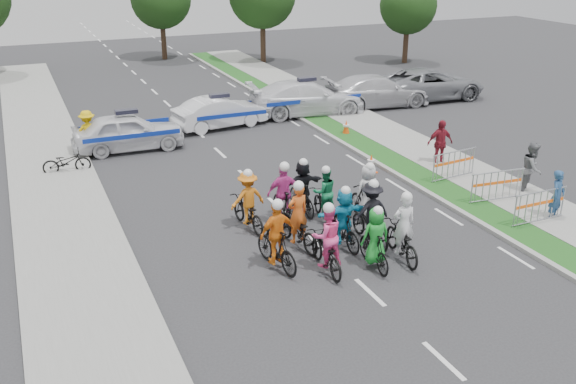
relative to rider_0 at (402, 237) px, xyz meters
name	(u,v)px	position (x,y,z in m)	size (l,w,h in m)	color
ground	(370,292)	(-1.69, -1.23, -0.66)	(90.00, 90.00, 0.00)	#28282B
curb_right	(425,191)	(3.41, 3.77, -0.60)	(0.20, 60.00, 0.12)	gray
grass_strip	(442,188)	(4.11, 3.77, -0.60)	(1.20, 60.00, 0.11)	#1B4D18
sidewalk_right	(483,181)	(5.91, 3.77, -0.59)	(2.40, 60.00, 0.13)	gray
sidewalk_left	(73,253)	(-8.19, 3.77, -0.59)	(3.00, 60.00, 0.13)	gray
rider_0	(402,237)	(0.00, 0.00, 0.00)	(0.96, 2.03, 2.00)	black
rider_1	(375,243)	(-0.94, -0.13, 0.05)	(0.79, 1.74, 1.80)	black
rider_2	(326,246)	(-2.19, 0.21, 0.07)	(0.87, 1.98, 1.97)	black
rider_3	(277,242)	(-3.31, 0.86, 0.11)	(1.07, 1.98, 2.01)	black
rider_4	(370,219)	(-0.30, 1.18, 0.10)	(1.10, 1.94, 1.98)	black
rider_5	(343,222)	(-1.13, 1.26, 0.13)	(1.52, 1.81, 1.88)	black
rider_6	(297,225)	(-2.30, 1.79, 0.01)	(1.00, 2.07, 2.03)	black
rider_7	(367,198)	(0.41, 2.58, 0.09)	(0.83, 1.85, 1.92)	black
rider_8	(324,200)	(-0.79, 3.13, 0.02)	(0.83, 1.84, 1.81)	black
rider_9	(283,201)	(-2.06, 3.32, 0.13)	(1.06, 1.99, 2.06)	black
rider_10	(248,206)	(-3.14, 3.51, 0.09)	(1.13, 1.95, 1.92)	black
rider_11	(302,190)	(-1.18, 3.89, 0.13)	(1.49, 1.78, 1.86)	black
police_car_0	(128,132)	(-4.97, 12.66, 0.11)	(1.81, 4.50, 1.53)	silver
police_car_1	(220,112)	(-0.51, 14.33, 0.05)	(1.50, 4.29, 1.41)	silver
police_car_2	(307,98)	(4.11, 14.85, 0.18)	(2.35, 5.77, 1.68)	silver
civilian_sedan	(377,91)	(8.10, 14.86, 0.15)	(2.26, 5.57, 1.62)	silver
civilian_suv	(429,84)	(11.50, 15.08, 0.17)	(2.76, 5.98, 1.66)	gray
spectator_0	(557,196)	(5.75, 0.27, 0.16)	(0.59, 0.39, 1.63)	navy
spectator_1	(532,168)	(6.65, 2.32, 0.25)	(0.88, 0.69, 1.81)	slate
spectator_2	(440,143)	(5.52, 5.93, 0.24)	(1.05, 0.44, 1.80)	maroon
marshal_hiviz	(88,132)	(-6.51, 12.98, 0.21)	(1.12, 0.65, 1.74)	gold
barrier_0	(539,208)	(5.01, 0.20, -0.10)	(2.00, 0.50, 1.12)	#A5A8AD
barrier_1	(497,187)	(5.01, 2.09, -0.10)	(2.00, 0.50, 1.12)	#A5A8AD
barrier_2	(454,166)	(5.01, 4.37, -0.10)	(2.00, 0.50, 1.12)	#A5A8AD
cone_0	(371,163)	(2.77, 6.33, -0.32)	(0.40, 0.40, 0.70)	#F24C0C
cone_1	(346,128)	(4.19, 10.90, -0.32)	(0.40, 0.40, 0.70)	#F24C0C
parked_bike	(66,162)	(-7.62, 10.71, -0.21)	(0.60, 1.72, 0.90)	black
tree_2	(408,6)	(16.31, 24.77, 3.18)	(3.85, 3.85, 5.77)	#382619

